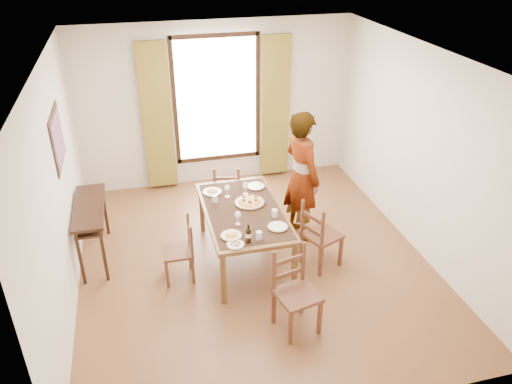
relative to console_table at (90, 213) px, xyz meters
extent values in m
plane|color=#4C2617|center=(2.03, -0.60, -0.68)|extent=(5.00, 5.00, 0.00)
cube|color=beige|center=(2.03, 1.90, 0.67)|extent=(4.50, 0.10, 2.70)
cube|color=beige|center=(2.03, -3.10, 0.67)|extent=(4.50, 0.10, 2.70)
cube|color=beige|center=(-0.22, -0.60, 0.67)|extent=(0.10, 5.00, 2.70)
cube|color=beige|center=(4.28, -0.60, 0.67)|extent=(0.10, 5.00, 2.70)
cube|color=white|center=(2.03, -0.60, 2.04)|extent=(4.50, 5.00, 0.04)
cube|color=white|center=(2.03, 1.87, 0.77)|extent=(1.30, 0.04, 2.00)
cube|color=olive|center=(1.05, 1.81, 0.57)|extent=(0.48, 0.10, 2.40)
cube|color=olive|center=(3.01, 1.81, 0.57)|extent=(0.48, 0.10, 2.40)
cube|color=black|center=(-0.21, 0.00, 1.07)|extent=(0.02, 0.86, 0.66)
cube|color=#B93222|center=(-0.20, 0.00, 1.07)|extent=(0.01, 0.76, 0.56)
cube|color=black|center=(0.00, 0.00, 0.10)|extent=(0.38, 1.20, 0.04)
cube|color=black|center=(0.00, 0.00, -0.02)|extent=(0.34, 1.10, 0.03)
cube|color=black|center=(-0.14, -0.55, -0.30)|extent=(0.04, 0.04, 0.76)
cube|color=black|center=(-0.14, 0.55, -0.30)|extent=(0.04, 0.04, 0.76)
cube|color=black|center=(0.14, -0.55, -0.30)|extent=(0.04, 0.04, 0.76)
cube|color=black|center=(0.14, 0.55, -0.30)|extent=(0.04, 0.04, 0.76)
cube|color=brown|center=(1.92, -0.52, 0.04)|extent=(0.99, 1.75, 0.05)
cube|color=black|center=(1.92, -0.52, 0.07)|extent=(0.91, 1.61, 0.01)
cube|color=brown|center=(1.48, -1.34, -0.33)|extent=(0.06, 0.06, 0.70)
cube|color=brown|center=(1.48, 0.30, -0.33)|extent=(0.06, 0.06, 0.70)
cube|color=brown|center=(2.35, -1.34, -0.33)|extent=(0.06, 0.06, 0.70)
cube|color=brown|center=(2.35, 0.30, -0.33)|extent=(0.06, 0.06, 0.70)
cube|color=brown|center=(1.03, -0.72, -0.29)|extent=(0.37, 0.37, 0.04)
cube|color=brown|center=(0.87, -0.56, -0.49)|extent=(0.04, 0.04, 0.40)
cube|color=brown|center=(1.19, -0.57, -0.49)|extent=(0.04, 0.04, 0.40)
cube|color=brown|center=(0.87, -0.88, -0.49)|extent=(0.04, 0.04, 0.40)
cube|color=brown|center=(1.19, -0.89, -0.49)|extent=(0.04, 0.04, 0.40)
cube|color=brown|center=(1.20, -0.57, -0.07)|extent=(0.03, 0.03, 0.44)
cube|color=brown|center=(1.19, -0.89, -0.07)|extent=(0.03, 0.03, 0.44)
cube|color=brown|center=(1.20, -0.73, -0.16)|extent=(0.03, 0.32, 0.04)
cube|color=brown|center=(1.20, -0.73, 0.00)|extent=(0.03, 0.32, 0.04)
cube|color=brown|center=(1.93, 0.59, -0.25)|extent=(0.49, 0.49, 0.04)
cube|color=brown|center=(2.14, 0.71, -0.47)|extent=(0.04, 0.04, 0.43)
cube|color=brown|center=(2.05, 0.38, -0.47)|extent=(0.04, 0.04, 0.43)
cube|color=brown|center=(1.80, 0.80, -0.47)|extent=(0.04, 0.04, 0.43)
cube|color=brown|center=(1.72, 0.46, -0.47)|extent=(0.04, 0.04, 0.43)
cube|color=brown|center=(2.05, 0.37, -0.02)|extent=(0.03, 0.03, 0.48)
cube|color=brown|center=(1.72, 0.45, -0.02)|extent=(0.03, 0.03, 0.48)
cube|color=brown|center=(1.88, 0.41, -0.11)|extent=(0.34, 0.11, 0.05)
cube|color=brown|center=(1.88, 0.41, 0.06)|extent=(0.34, 0.11, 0.05)
cube|color=brown|center=(2.18, -1.94, -0.22)|extent=(0.52, 0.52, 0.04)
cube|color=brown|center=(2.04, -2.16, -0.45)|extent=(0.04, 0.04, 0.46)
cube|color=brown|center=(1.96, -1.80, -0.45)|extent=(0.04, 0.04, 0.46)
cube|color=brown|center=(2.40, -2.08, -0.45)|extent=(0.04, 0.04, 0.46)
cube|color=brown|center=(2.32, -1.72, -0.45)|extent=(0.04, 0.04, 0.46)
cube|color=brown|center=(1.96, -1.79, 0.03)|extent=(0.04, 0.04, 0.51)
cube|color=brown|center=(2.32, -1.71, 0.03)|extent=(0.04, 0.04, 0.51)
cube|color=brown|center=(2.14, -1.75, -0.07)|extent=(0.37, 0.11, 0.05)
cube|color=brown|center=(2.14, -1.75, 0.11)|extent=(0.37, 0.11, 0.05)
cube|color=brown|center=(2.87, -0.90, -0.23)|extent=(0.56, 0.56, 0.04)
cube|color=brown|center=(3.10, -0.99, -0.46)|extent=(0.04, 0.04, 0.45)
cube|color=brown|center=(2.77, -1.13, -0.46)|extent=(0.04, 0.04, 0.45)
cube|color=brown|center=(2.96, -0.66, -0.46)|extent=(0.04, 0.04, 0.45)
cube|color=brown|center=(2.63, -0.80, -0.46)|extent=(0.04, 0.04, 0.45)
cube|color=brown|center=(2.76, -1.14, 0.02)|extent=(0.04, 0.04, 0.50)
cube|color=brown|center=(2.62, -0.81, 0.02)|extent=(0.04, 0.04, 0.50)
cube|color=brown|center=(2.69, -0.97, -0.08)|extent=(0.17, 0.34, 0.05)
cube|color=brown|center=(2.69, -0.97, 0.10)|extent=(0.17, 0.34, 0.05)
imported|color=gray|center=(2.83, -0.14, 0.25)|extent=(0.91, 0.80, 1.87)
cylinder|color=silver|center=(2.26, -0.78, 0.12)|extent=(0.07, 0.07, 0.10)
cylinder|color=silver|center=(1.60, -0.24, 0.12)|extent=(0.07, 0.07, 0.10)
cylinder|color=silver|center=(1.94, -1.22, 0.12)|extent=(0.07, 0.07, 0.10)
camera|label=1|loc=(0.72, -5.88, 3.33)|focal=35.00mm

